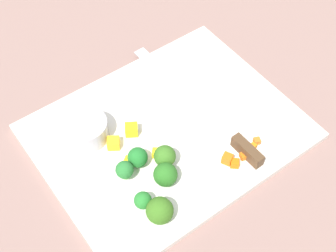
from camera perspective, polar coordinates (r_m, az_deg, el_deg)
name	(u,v)px	position (r m, az deg, el deg)	size (l,w,h in m)	color
ground_plane	(168,134)	(0.85, 0.00, -0.90)	(4.00, 4.00, 0.00)	#8C6C63
cutting_board	(168,132)	(0.84, 0.00, -0.66)	(0.44, 0.34, 0.01)	white
prep_bowl	(86,130)	(0.82, -9.59, -0.42)	(0.07, 0.07, 0.04)	#BDB8C6
chef_knife	(218,124)	(0.84, 5.87, 0.26)	(0.03, 0.34, 0.02)	silver
carrot_dice_0	(244,156)	(0.81, 8.93, -3.50)	(0.01, 0.01, 0.01)	orange
carrot_dice_1	(235,163)	(0.80, 7.86, -4.38)	(0.01, 0.01, 0.01)	orange
carrot_dice_2	(248,150)	(0.81, 9.45, -2.82)	(0.02, 0.01, 0.01)	orange
carrot_dice_3	(253,146)	(0.82, 9.97, -2.35)	(0.01, 0.01, 0.01)	orange
carrot_dice_4	(227,159)	(0.80, 6.99, -3.85)	(0.01, 0.02, 0.02)	orange
carrot_dice_5	(257,141)	(0.83, 10.42, -1.73)	(0.01, 0.01, 0.01)	orange
pepper_dice_0	(113,143)	(0.81, -6.44, -2.03)	(0.02, 0.02, 0.02)	yellow
pepper_dice_1	(157,153)	(0.80, -1.32, -3.19)	(0.01, 0.02, 0.01)	yellow
pepper_dice_2	(131,130)	(0.83, -4.32, -0.44)	(0.02, 0.02, 0.02)	yellow
pepper_dice_3	(128,161)	(0.79, -4.68, -4.18)	(0.01, 0.01, 0.01)	yellow
broccoli_floret_0	(160,211)	(0.73, -0.98, -9.94)	(0.04, 0.04, 0.04)	#97AB5A
broccoli_floret_1	(138,158)	(0.78, -3.59, -3.72)	(0.03, 0.03, 0.04)	#97C36D
broccoli_floret_2	(165,156)	(0.78, -0.37, -3.60)	(0.04, 0.04, 0.04)	#92AF56
broccoli_floret_3	(125,170)	(0.77, -5.13, -5.19)	(0.03, 0.03, 0.04)	#7FB568
broccoli_floret_4	(165,175)	(0.76, -0.30, -5.76)	(0.04, 0.04, 0.04)	#80AF6C
broccoli_floret_5	(143,201)	(0.74, -2.98, -8.76)	(0.03, 0.03, 0.03)	#89BC64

